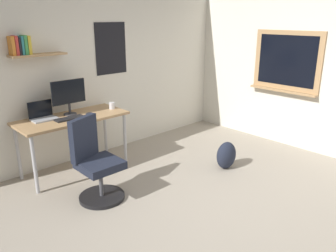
% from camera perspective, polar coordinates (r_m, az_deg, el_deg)
% --- Properties ---
extents(ground_plane, '(5.20, 5.20, 0.00)m').
position_cam_1_polar(ground_plane, '(3.74, 9.44, -14.60)').
color(ground_plane, '#9E9384').
rests_on(ground_plane, ground).
extents(wall_back, '(5.00, 0.30, 2.60)m').
position_cam_1_polar(wall_back, '(5.05, -12.63, 9.69)').
color(wall_back, silver).
rests_on(wall_back, ground).
extents(wall_right, '(0.22, 5.00, 2.60)m').
position_cam_1_polar(wall_right, '(5.39, 26.30, 8.76)').
color(wall_right, silver).
rests_on(wall_right, ground).
extents(desk, '(1.41, 0.62, 0.76)m').
position_cam_1_polar(desk, '(4.57, -15.86, 0.56)').
color(desk, tan).
rests_on(desk, ground).
extents(office_chair, '(0.53, 0.55, 0.95)m').
position_cam_1_polar(office_chair, '(3.91, -12.17, -6.45)').
color(office_chair, black).
rests_on(office_chair, ground).
extents(laptop, '(0.31, 0.21, 0.23)m').
position_cam_1_polar(laptop, '(4.54, -20.41, 1.74)').
color(laptop, '#ADAFB5').
rests_on(laptop, desk).
extents(monitor_primary, '(0.46, 0.17, 0.46)m').
position_cam_1_polar(monitor_primary, '(4.58, -16.43, 5.09)').
color(monitor_primary, '#38383D').
rests_on(monitor_primary, desk).
extents(keyboard, '(0.37, 0.13, 0.02)m').
position_cam_1_polar(keyboard, '(4.45, -16.28, 1.25)').
color(keyboard, black).
rests_on(keyboard, desk).
extents(computer_mouse, '(0.10, 0.06, 0.03)m').
position_cam_1_polar(computer_mouse, '(4.57, -13.19, 2.04)').
color(computer_mouse, '#262628').
rests_on(computer_mouse, desk).
extents(coffee_mug, '(0.08, 0.08, 0.09)m').
position_cam_1_polar(coffee_mug, '(4.80, -9.46, 3.41)').
color(coffee_mug, silver).
rests_on(coffee_mug, desk).
extents(backpack, '(0.32, 0.22, 0.38)m').
position_cam_1_polar(backpack, '(4.70, 9.82, -4.90)').
color(backpack, '#1E2333').
rests_on(backpack, ground).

